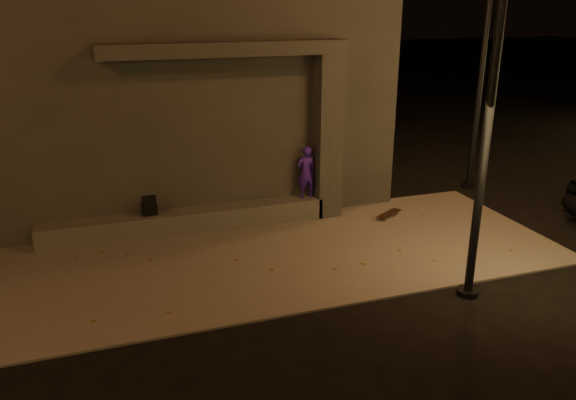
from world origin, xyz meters
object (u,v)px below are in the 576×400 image
object	(u,v)px
skateboarder	(306,172)
skateboard	(389,214)
backpack	(149,208)
column	(328,137)
street_lamp_0	(498,37)

from	to	relation	value
skateboarder	skateboard	size ratio (longest dim) A/B	1.55
backpack	skateboard	size ratio (longest dim) A/B	0.59
column	skateboarder	bearing A→B (deg)	180.00
skateboard	street_lamp_0	xyz separation A→B (m)	(-0.44, -3.59, 4.07)
column	skateboard	distance (m)	2.25
backpack	street_lamp_0	distance (m)	7.31
column	backpack	size ratio (longest dim) A/B	8.05
column	backpack	bearing A→B (deg)	180.00
column	skateboard	world-z (taller)	column
column	street_lamp_0	size ratio (longest dim) A/B	0.49
skateboarder	skateboard	xyz separation A→B (m)	(1.78, -0.65, -0.97)
column	street_lamp_0	world-z (taller)	street_lamp_0
street_lamp_0	skateboard	bearing A→B (deg)	82.96
backpack	skateboard	xyz separation A→B (m)	(5.24, -0.65, -0.53)
skateboarder	backpack	world-z (taller)	skateboarder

